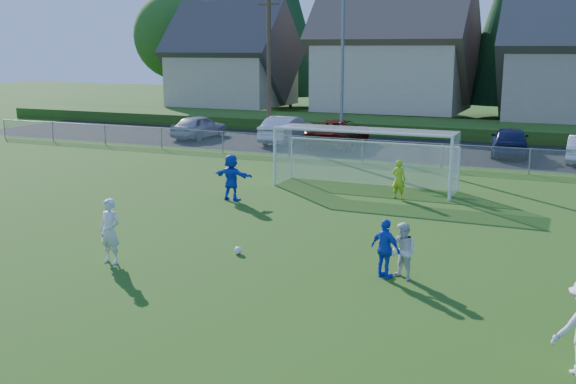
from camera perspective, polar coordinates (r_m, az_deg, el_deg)
name	(u,v)px	position (r m, az deg, el deg)	size (l,w,h in m)	color
ground	(130,336)	(14.21, -13.24, -11.81)	(160.00, 160.00, 0.00)	#193D0C
asphalt_lot	(425,150)	(39.06, 11.49, 3.51)	(60.00, 60.00, 0.00)	black
grass_embankment	(449,129)	(46.31, 13.49, 5.23)	(70.00, 6.00, 0.80)	#1E420F
soccer_ball	(238,250)	(19.03, -4.25, -4.96)	(0.22, 0.22, 0.22)	white
player_white_a	(110,231)	(18.63, -14.84, -3.23)	(0.65, 0.42, 1.77)	silver
player_white_b	(403,251)	(17.07, 9.75, -4.97)	(0.70, 0.55, 1.45)	silver
player_blue_a	(386,249)	(17.09, 8.26, -4.78)	(0.89, 0.37, 1.51)	blue
player_blue_b	(231,177)	(25.59, -4.81, 1.26)	(1.64, 0.52, 1.77)	blue
goalkeeper	(399,179)	(26.07, 9.36, 1.06)	(0.55, 0.36, 1.52)	#9ED619
car_a	(199,127)	(43.60, -7.55, 5.51)	(1.77, 4.40, 1.50)	#9FA0A7
car_b	(287,130)	(41.09, -0.11, 5.31)	(1.72, 4.94, 1.63)	silver
car_c	(338,133)	(39.69, 4.28, 5.02)	(2.66, 5.77, 1.60)	#4C1108
car_e	(510,141)	(37.92, 18.26, 4.11)	(1.90, 4.72, 1.61)	#11183C
soccer_goal	(366,149)	(27.84, 6.63, 3.65)	(7.42, 1.90, 2.50)	white
chainlink_fence	(401,153)	(33.66, 9.55, 3.30)	(52.06, 0.06, 1.20)	gray
streetlight	(343,63)	(38.38, 4.70, 10.81)	(1.38, 0.18, 9.00)	slate
utility_pole	(269,57)	(41.20, -1.63, 11.36)	(1.60, 0.26, 10.00)	#473321
houses_row	(500,25)	(53.14, 17.49, 13.35)	(53.90, 11.45, 13.27)	tan
tree_row	(496,33)	(59.47, 17.24, 12.77)	(65.98, 12.36, 13.80)	#382616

